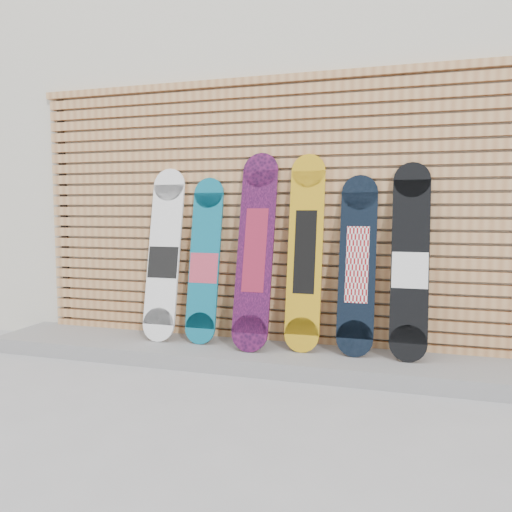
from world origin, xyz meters
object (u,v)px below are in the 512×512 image
object	(u,v)px
snowboard_0	(164,255)
snowboard_1	(205,261)
snowboard_5	(410,262)
snowboard_3	(305,252)
snowboard_4	(357,265)
snowboard_2	(255,250)

from	to	relation	value
snowboard_0	snowboard_1	world-z (taller)	snowboard_0
snowboard_5	snowboard_3	bearing A→B (deg)	178.86
snowboard_0	snowboard_3	size ratio (longest dim) A/B	0.94
snowboard_4	snowboard_5	xyz separation A→B (m)	(0.38, -0.01, 0.03)
snowboard_2	snowboard_3	bearing A→B (deg)	8.02
snowboard_1	snowboard_2	xyz separation A→B (m)	(0.46, -0.05, 0.11)
snowboard_2	snowboard_0	bearing A→B (deg)	177.35
snowboard_1	snowboard_0	bearing A→B (deg)	-177.80
snowboard_0	snowboard_3	xyz separation A→B (m)	(1.21, 0.02, 0.05)
snowboard_1	snowboard_5	world-z (taller)	snowboard_5
snowboard_1	snowboard_3	size ratio (longest dim) A/B	0.89
snowboard_2	snowboard_5	world-z (taller)	snowboard_2
snowboard_0	snowboard_5	xyz separation A→B (m)	(2.00, 0.00, 0.00)
snowboard_1	snowboard_3	bearing A→B (deg)	0.20
snowboard_0	snowboard_4	distance (m)	1.61
snowboard_0	snowboard_4	world-z (taller)	snowboard_0
snowboard_5	snowboard_2	bearing A→B (deg)	-178.08
snowboard_2	snowboard_4	bearing A→B (deg)	3.63
snowboard_3	snowboard_2	bearing A→B (deg)	-171.98
snowboard_3	snowboard_4	distance (m)	0.41
snowboard_0	snowboard_2	size ratio (longest dim) A/B	0.93
snowboard_2	snowboard_5	xyz separation A→B (m)	(1.18, 0.04, -0.06)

